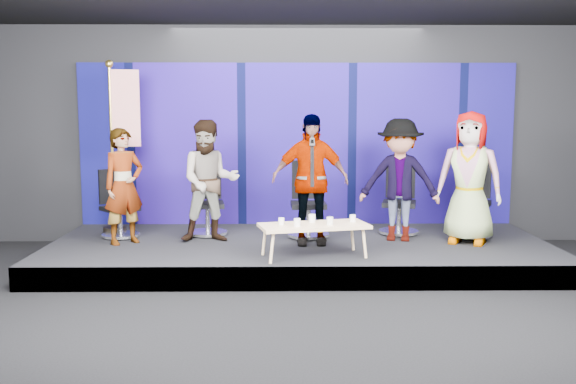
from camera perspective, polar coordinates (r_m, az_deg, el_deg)
name	(u,v)px	position (r m, az deg, el deg)	size (l,w,h in m)	color
ground	(307,318)	(6.81, 1.70, -11.17)	(10.00, 10.00, 0.00)	black
room_walls	(308,82)	(6.46, 1.78, 9.72)	(10.02, 8.02, 3.51)	black
riser	(300,252)	(9.18, 1.03, -5.32)	(7.00, 3.00, 0.30)	black
backdrop	(297,144)	(10.42, 0.80, 4.26)	(7.00, 0.08, 2.60)	#060B51
chair_a	(118,215)	(9.72, -14.84, -1.98)	(0.79, 0.79, 0.99)	silver
panelist_a	(124,186)	(9.17, -14.39, 0.50)	(0.59, 0.39, 1.61)	black
chair_b	(207,211)	(9.65, -7.17, -1.73)	(0.68, 0.68, 1.06)	silver
panelist_b	(210,181)	(9.08, -6.99, 0.96)	(0.84, 0.65, 1.72)	black
chair_c	(308,212)	(9.42, 1.80, -1.80)	(0.65, 0.65, 1.11)	silver
panelist_c	(310,180)	(8.84, 1.97, 1.11)	(1.06, 0.44, 1.80)	black
chair_d	(399,210)	(9.80, 9.86, -1.62)	(0.73, 0.73, 1.07)	silver
panelist_d	(400,180)	(9.23, 9.89, 1.06)	(1.12, 0.64, 1.74)	black
chair_e	(472,211)	(9.84, 16.01, -1.64)	(0.85, 0.85, 1.14)	silver
panelist_e	(469,178)	(9.26, 15.82, 1.24)	(0.90, 0.59, 1.84)	black
coffee_table	(314,227)	(8.13, 2.32, -3.12)	(1.46, 0.88, 0.42)	tan
mug_a	(281,221)	(8.08, -0.60, -2.62)	(0.07, 0.07, 0.09)	silver
mug_b	(297,222)	(7.97, 0.82, -2.72)	(0.08, 0.08, 0.10)	silver
mug_c	(312,218)	(8.26, 2.15, -2.35)	(0.09, 0.09, 0.10)	silver
mug_d	(330,221)	(8.10, 3.75, -2.58)	(0.08, 0.08, 0.10)	silver
mug_e	(353,218)	(8.32, 5.77, -2.35)	(0.08, 0.08, 0.09)	silver
flag_stand	(121,143)	(9.87, -14.64, 4.24)	(0.59, 0.34, 2.58)	black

